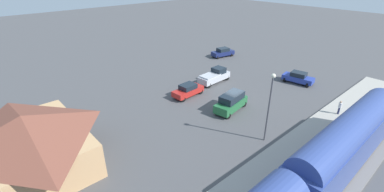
# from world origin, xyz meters

# --- Properties ---
(ground_plane) EXTENTS (200.00, 200.00, 0.00)m
(ground_plane) POSITION_xyz_m (0.00, 0.00, 0.00)
(ground_plane) COLOR #4C4C4F
(railway_track) EXTENTS (4.80, 70.00, 0.30)m
(railway_track) POSITION_xyz_m (-14.00, 0.00, 0.09)
(railway_track) COLOR slate
(railway_track) RESTS_ON ground
(platform) EXTENTS (3.20, 46.00, 0.30)m
(platform) POSITION_xyz_m (-10.00, 0.00, 0.15)
(platform) COLOR #A8A399
(platform) RESTS_ON ground
(station_building) EXTENTS (11.53, 9.15, 5.26)m
(station_building) POSITION_xyz_m (4.00, 22.00, 2.73)
(station_building) COLOR tan
(station_building) RESTS_ON ground
(pedestrian_on_platform) EXTENTS (0.36, 0.36, 1.71)m
(pedestrian_on_platform) POSITION_xyz_m (-10.22, -7.24, 1.28)
(pedestrian_on_platform) COLOR #23284C
(pedestrian_on_platform) RESTS_ON platform
(sedan_red) EXTENTS (2.11, 4.60, 1.74)m
(sedan_red) POSITION_xyz_m (5.84, 2.48, 0.88)
(sedan_red) COLOR red
(sedan_red) RESTS_ON ground
(pickup_silver) EXTENTS (2.21, 5.48, 2.14)m
(pickup_silver) POSITION_xyz_m (6.79, -3.77, 1.03)
(pickup_silver) COLOR silver
(pickup_silver) RESTS_ON ground
(suv_green) EXTENTS (2.73, 5.15, 2.22)m
(suv_green) POSITION_xyz_m (-0.74, 1.17, 1.15)
(suv_green) COLOR #236638
(suv_green) RESTS_ON ground
(sedan_blue) EXTENTS (4.75, 2.84, 1.74)m
(sedan_blue) POSITION_xyz_m (-1.94, -13.07, 0.88)
(sedan_blue) COLOR #283D9E
(sedan_blue) RESTS_ON ground
(sedan_navy) EXTENTS (2.69, 4.77, 1.74)m
(sedan_navy) POSITION_xyz_m (14.71, -14.41, 0.88)
(sedan_navy) COLOR navy
(sedan_navy) RESTS_ON ground
(light_pole_near_platform) EXTENTS (0.44, 0.44, 7.32)m
(light_pole_near_platform) POSITION_xyz_m (-7.20, 3.44, 4.64)
(light_pole_near_platform) COLOR #515156
(light_pole_near_platform) RESTS_ON ground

